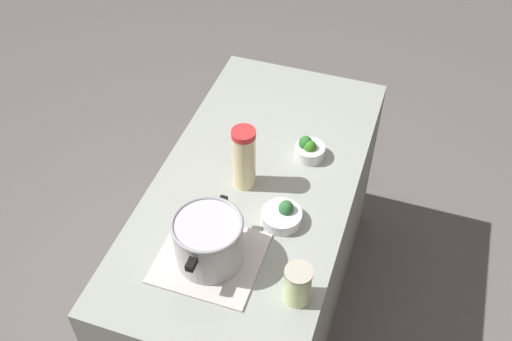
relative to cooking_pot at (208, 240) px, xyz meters
name	(u,v)px	position (x,y,z in m)	size (l,w,h in m)	color
ground_plane	(256,309)	(0.37, -0.03, -0.96)	(8.00, 8.00, 0.00)	#625D5C
counter_slab	(256,253)	(0.37, -0.03, -0.53)	(1.40, 0.70, 0.87)	#959B93
dish_cloth	(210,258)	(0.00, 0.00, -0.09)	(0.30, 0.32, 0.01)	beige
cooking_pot	(208,240)	(0.00, 0.00, 0.00)	(0.29, 0.22, 0.17)	#B7B7BC
lemonade_pitcher	(244,158)	(0.35, 0.01, 0.03)	(0.08, 0.08, 0.25)	beige
mason_jar	(298,285)	(-0.05, -0.30, -0.03)	(0.08, 0.08, 0.14)	beige
broccoli_bowl_front	(283,215)	(0.22, -0.17, -0.07)	(0.14, 0.14, 0.08)	silver
broccoli_bowl_center	(309,150)	(0.55, -0.18, -0.06)	(0.11, 0.11, 0.09)	silver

